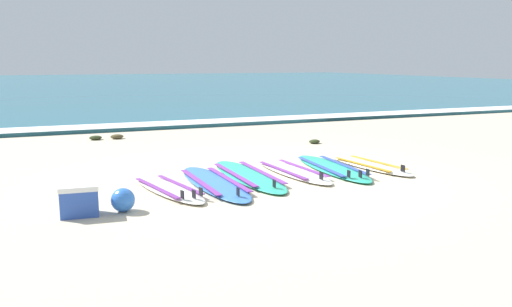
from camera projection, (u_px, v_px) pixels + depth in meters
The scene contains 14 objects.
ground_plane at pixel (267, 176), 8.38m from camera, with size 80.00×80.00×0.00m, color beige.
sea at pixel (87, 84), 41.41m from camera, with size 80.00×60.00×0.10m, color #23667A.
wave_foam_strip at pixel (171, 125), 14.63m from camera, with size 80.00×1.13×0.11m, color white.
surfboard_0 at pixel (168, 189), 7.36m from camera, with size 0.92×2.06×0.18m.
surfboard_1 at pixel (214, 183), 7.74m from camera, with size 0.68×2.53×0.18m.
surfboard_2 at pixel (248, 175), 8.23m from camera, with size 0.66×2.59×0.18m.
surfboard_3 at pixel (293, 171), 8.55m from camera, with size 0.71×2.23×0.18m.
surfboard_4 at pixel (332, 168), 8.83m from camera, with size 0.76×2.48×0.18m.
surfboard_5 at pixel (370, 165), 9.02m from camera, with size 0.75×2.05×0.18m.
cooler_box at pixel (79, 200), 6.17m from camera, with size 0.48×0.35×0.38m.
beach_ball at pixel (123, 200), 6.35m from camera, with size 0.30×0.30×0.30m, color blue.
seaweed_clump_near_shoreline at pixel (314, 141), 11.65m from camera, with size 0.26×0.21×0.09m, color #2D381E.
seaweed_clump_mid_sand at pixel (96, 138), 12.19m from camera, with size 0.29×0.23×0.10m, color #2D381E.
seaweed_clump_by_the_boards at pixel (117, 137), 12.35m from camera, with size 0.31×0.25×0.11m, color #4C4228.
Camera 1 is at (-3.29, -7.50, 1.84)m, focal length 35.99 mm.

